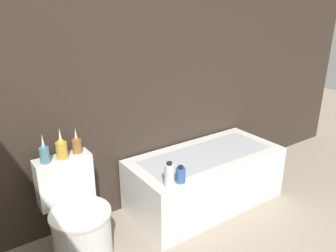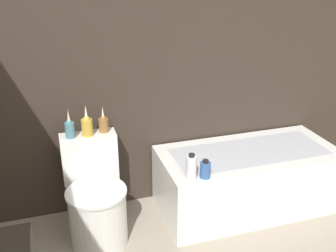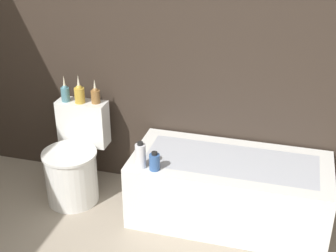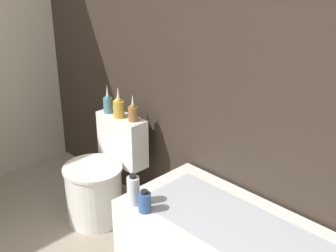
{
  "view_description": "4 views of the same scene",
  "coord_description": "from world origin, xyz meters",
  "px_view_note": "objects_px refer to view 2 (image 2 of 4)",
  "views": [
    {
      "loc": [
        -1.01,
        0.0,
        1.76
      ],
      "look_at": [
        0.17,
        1.7,
        0.99
      ],
      "focal_mm": 35.0,
      "sensor_mm": 36.0,
      "label": 1
    },
    {
      "loc": [
        -0.64,
        -0.44,
        1.9
      ],
      "look_at": [
        0.06,
        1.77,
        0.9
      ],
      "focal_mm": 42.0,
      "sensor_mm": 36.0,
      "label": 2
    },
    {
      "loc": [
        1.14,
        -0.88,
        2.2
      ],
      "look_at": [
        0.37,
        1.87,
        0.77
      ],
      "focal_mm": 50.0,
      "sensor_mm": 36.0,
      "label": 3
    },
    {
      "loc": [
        2.0,
        0.25,
        2.03
      ],
      "look_at": [
        0.35,
        1.88,
        1.0
      ],
      "focal_mm": 50.0,
      "sensor_mm": 36.0,
      "label": 4
    }
  ],
  "objects_px": {
    "toilet": "(96,202)",
    "vase_bronze": "(103,123)",
    "bathtub": "(247,178)",
    "vase_silver": "(87,125)",
    "shampoo_bottle_short": "(205,170)",
    "vase_gold": "(70,128)",
    "shampoo_bottle_tall": "(191,168)"
  },
  "relations": [
    {
      "from": "shampoo_bottle_short",
      "to": "vase_bronze",
      "type": "bearing_deg",
      "value": 143.62
    },
    {
      "from": "bathtub",
      "to": "vase_silver",
      "type": "bearing_deg",
      "value": 172.48
    },
    {
      "from": "toilet",
      "to": "vase_silver",
      "type": "bearing_deg",
      "value": 90.0
    },
    {
      "from": "bathtub",
      "to": "vase_gold",
      "type": "distance_m",
      "value": 1.46
    },
    {
      "from": "bathtub",
      "to": "toilet",
      "type": "relative_size",
      "value": 1.92
    },
    {
      "from": "bathtub",
      "to": "vase_silver",
      "type": "relative_size",
      "value": 6.13
    },
    {
      "from": "bathtub",
      "to": "vase_bronze",
      "type": "distance_m",
      "value": 1.25
    },
    {
      "from": "vase_bronze",
      "to": "shampoo_bottle_tall",
      "type": "relative_size",
      "value": 1.0
    },
    {
      "from": "vase_gold",
      "to": "shampoo_bottle_short",
      "type": "xyz_separation_m",
      "value": [
        0.85,
        -0.42,
        -0.25
      ]
    },
    {
      "from": "shampoo_bottle_short",
      "to": "shampoo_bottle_tall",
      "type": "bearing_deg",
      "value": 177.76
    },
    {
      "from": "vase_gold",
      "to": "shampoo_bottle_tall",
      "type": "xyz_separation_m",
      "value": [
        0.75,
        -0.42,
        -0.22
      ]
    },
    {
      "from": "vase_silver",
      "to": "vase_bronze",
      "type": "distance_m",
      "value": 0.12
    },
    {
      "from": "toilet",
      "to": "vase_bronze",
      "type": "relative_size",
      "value": 3.77
    },
    {
      "from": "vase_gold",
      "to": "shampoo_bottle_short",
      "type": "relative_size",
      "value": 1.57
    },
    {
      "from": "vase_gold",
      "to": "shampoo_bottle_tall",
      "type": "distance_m",
      "value": 0.89
    },
    {
      "from": "vase_gold",
      "to": "shampoo_bottle_tall",
      "type": "bearing_deg",
      "value": -28.96
    },
    {
      "from": "vase_gold",
      "to": "shampoo_bottle_short",
      "type": "bearing_deg",
      "value": -26.22
    },
    {
      "from": "vase_gold",
      "to": "vase_bronze",
      "type": "distance_m",
      "value": 0.24
    },
    {
      "from": "toilet",
      "to": "shampoo_bottle_short",
      "type": "relative_size",
      "value": 5.4
    },
    {
      "from": "bathtub",
      "to": "vase_silver",
      "type": "xyz_separation_m",
      "value": [
        -1.22,
        0.16,
        0.56
      ]
    },
    {
      "from": "vase_bronze",
      "to": "shampoo_bottle_tall",
      "type": "height_order",
      "value": "vase_bronze"
    },
    {
      "from": "shampoo_bottle_tall",
      "to": "toilet",
      "type": "bearing_deg",
      "value": 160.18
    },
    {
      "from": "toilet",
      "to": "vase_bronze",
      "type": "distance_m",
      "value": 0.56
    },
    {
      "from": "bathtub",
      "to": "toilet",
      "type": "xyz_separation_m",
      "value": [
        -1.22,
        -0.03,
        0.05
      ]
    },
    {
      "from": "bathtub",
      "to": "toilet",
      "type": "bearing_deg",
      "value": -178.6
    },
    {
      "from": "bathtub",
      "to": "shampoo_bottle_short",
      "type": "xyz_separation_m",
      "value": [
        -0.49,
        -0.26,
        0.31
      ]
    },
    {
      "from": "bathtub",
      "to": "shampoo_bottle_short",
      "type": "relative_size",
      "value": 10.39
    },
    {
      "from": "shampoo_bottle_tall",
      "to": "bathtub",
      "type": "bearing_deg",
      "value": 23.71
    },
    {
      "from": "vase_bronze",
      "to": "shampoo_bottle_short",
      "type": "height_order",
      "value": "vase_bronze"
    },
    {
      "from": "toilet",
      "to": "shampoo_bottle_tall",
      "type": "height_order",
      "value": "toilet"
    },
    {
      "from": "vase_gold",
      "to": "vase_bronze",
      "type": "relative_size",
      "value": 1.1
    },
    {
      "from": "shampoo_bottle_short",
      "to": "toilet",
      "type": "bearing_deg",
      "value": 162.46
    }
  ]
}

